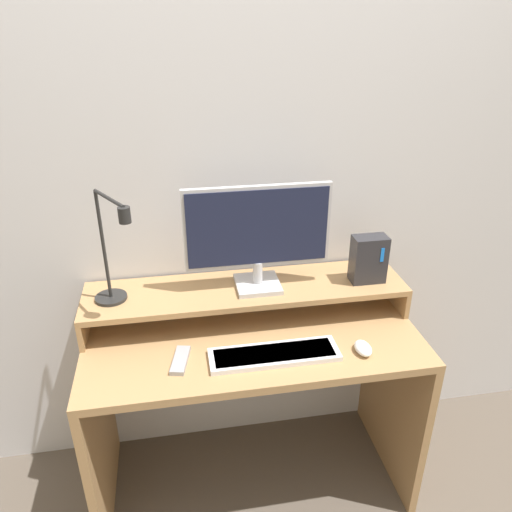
# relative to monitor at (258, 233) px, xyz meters

# --- Properties ---
(wall_back) EXTENTS (6.00, 0.05, 2.50)m
(wall_back) POSITION_rel_monitor_xyz_m (-0.04, 0.18, 0.18)
(wall_back) COLOR silver
(wall_back) RESTS_ON ground_plane
(desk) EXTENTS (1.21, 0.57, 0.73)m
(desk) POSITION_rel_monitor_xyz_m (-0.04, -0.14, -0.55)
(desk) COLOR #A87F51
(desk) RESTS_ON ground_plane
(monitor_shelf) EXTENTS (1.21, 0.28, 0.12)m
(monitor_shelf) POSITION_rel_monitor_xyz_m (-0.04, 0.00, -0.24)
(monitor_shelf) COLOR #A87F51
(monitor_shelf) RESTS_ON desk
(monitor) EXTENTS (0.53, 0.16, 0.39)m
(monitor) POSITION_rel_monitor_xyz_m (0.00, 0.00, 0.00)
(monitor) COLOR #BCBCC1
(monitor) RESTS_ON monitor_shelf
(desk_lamp) EXTENTS (0.18, 0.25, 0.42)m
(desk_lamp) POSITION_rel_monitor_xyz_m (-0.51, -0.05, -0.05)
(desk_lamp) COLOR black
(desk_lamp) RESTS_ON monitor_shelf
(router_dock) EXTENTS (0.13, 0.08, 0.18)m
(router_dock) POSITION_rel_monitor_xyz_m (0.42, -0.03, -0.13)
(router_dock) COLOR #28282D
(router_dock) RESTS_ON monitor_shelf
(keyboard) EXTENTS (0.44, 0.13, 0.02)m
(keyboard) POSITION_rel_monitor_xyz_m (0.01, -0.27, -0.33)
(keyboard) COLOR silver
(keyboard) RESTS_ON desk
(mouse) EXTENTS (0.06, 0.09, 0.03)m
(mouse) POSITION_rel_monitor_xyz_m (0.31, -0.30, -0.32)
(mouse) COLOR white
(mouse) RESTS_ON desk
(remote_control) EXTENTS (0.08, 0.15, 0.02)m
(remote_control) POSITION_rel_monitor_xyz_m (-0.31, -0.25, -0.33)
(remote_control) COLOR #99999E
(remote_control) RESTS_ON desk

